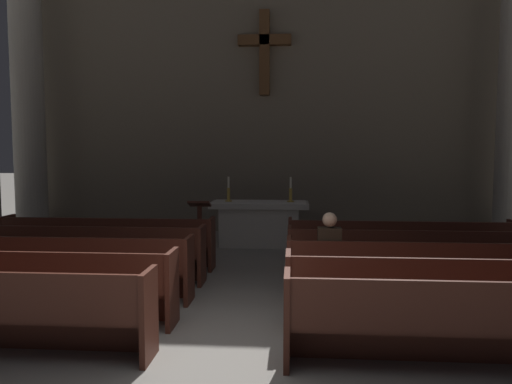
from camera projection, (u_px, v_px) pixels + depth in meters
name	position (u px, v px, depth m)	size (l,w,h in m)	color
ground_plane	(218.00, 361.00, 5.08)	(80.00, 80.00, 0.00)	gray
pew_left_row_2	(20.00, 286.00, 6.17)	(3.92, 0.50, 0.95)	#4C2319
pew_left_row_3	(57.00, 267.00, 7.14)	(3.92, 0.50, 0.95)	#4C2319
pew_left_row_4	(85.00, 253.00, 8.11)	(3.92, 0.50, 0.95)	#4C2319
pew_left_row_5	(108.00, 242.00, 9.09)	(3.92, 0.50, 0.95)	#4C2319
pew_right_row_1	(486.00, 324.00, 4.80)	(3.92, 0.50, 0.95)	#4C2319
pew_right_row_2	(454.00, 295.00, 5.77)	(3.92, 0.50, 0.95)	#4C2319
pew_right_row_3	(431.00, 274.00, 6.74)	(3.92, 0.50, 0.95)	#4C2319
pew_right_row_4	(413.00, 259.00, 7.71)	(3.92, 0.50, 0.95)	#4C2319
pew_right_row_5	(400.00, 246.00, 8.68)	(3.92, 0.50, 0.95)	#4C2319
column_left_fourth	(28.00, 87.00, 12.42)	(1.17, 1.17, 7.65)	#ADA89E
altar	(259.00, 223.00, 11.17)	(2.20, 0.90, 1.01)	#BCB7AD
candlestick_left	(229.00, 194.00, 11.17)	(0.16, 0.16, 0.56)	#B79338
candlestick_right	(291.00, 194.00, 11.06)	(0.16, 0.16, 0.56)	#B79338
apse_with_cross	(265.00, 71.00, 12.95)	(13.09, 0.51, 8.45)	#706656
lectern	(200.00, 230.00, 10.06)	(0.44, 0.36, 1.15)	#4C2319
lone_worshipper	(329.00, 256.00, 6.87)	(0.32, 0.43, 1.32)	#26262B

